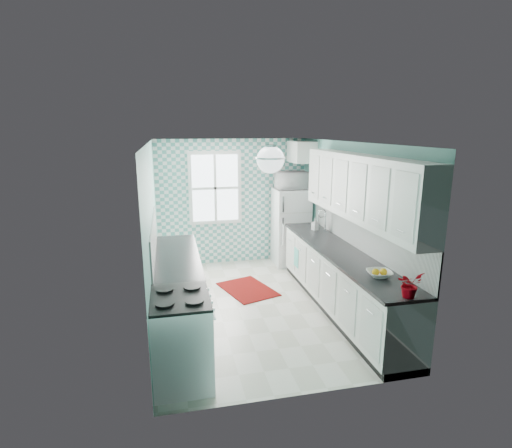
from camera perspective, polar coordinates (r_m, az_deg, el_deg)
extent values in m
cube|color=silver|center=(6.37, 0.05, -11.64)|extent=(3.00, 4.40, 0.02)
cube|color=white|center=(5.76, 0.06, 11.66)|extent=(3.00, 4.40, 0.02)
cube|color=#6BAFA3|center=(8.06, -3.38, 3.17)|extent=(3.00, 0.02, 2.50)
cube|color=#6BAFA3|center=(3.91, 7.20, -8.31)|extent=(3.00, 0.02, 2.50)
cube|color=#6BAFA3|center=(5.81, -14.64, -1.35)|extent=(0.02, 4.40, 2.50)
cube|color=#6BAFA3|center=(6.43, 13.30, 0.15)|extent=(0.02, 4.40, 2.50)
cube|color=teal|center=(8.04, -3.35, 3.14)|extent=(3.00, 0.01, 2.50)
cube|color=white|center=(7.92, -5.86, 5.14)|extent=(1.04, 0.05, 1.44)
cube|color=white|center=(7.90, -5.85, 5.12)|extent=(0.90, 0.02, 1.30)
cube|color=white|center=(6.09, 14.70, -1.21)|extent=(0.02, 3.60, 0.51)
cube|color=white|center=(5.75, -14.41, -2.05)|extent=(0.02, 2.15, 0.51)
cube|color=silver|center=(5.71, 14.66, 5.05)|extent=(0.33, 3.20, 0.90)
cube|color=silver|center=(7.89, 6.49, 10.20)|extent=(0.40, 0.74, 0.40)
cylinder|color=silver|center=(4.99, 2.10, 11.02)|extent=(0.14, 0.14, 0.04)
cylinder|color=silver|center=(4.99, 2.09, 10.21)|extent=(0.02, 0.02, 0.12)
sphere|color=white|center=(5.00, 2.08, 9.18)|extent=(0.34, 0.34, 0.34)
cube|color=white|center=(6.19, 11.89, -8.06)|extent=(0.60, 3.60, 0.90)
cube|color=black|center=(6.03, 11.98, -3.91)|extent=(0.63, 3.60, 0.04)
cube|color=white|center=(5.99, -11.21, -8.80)|extent=(0.60, 2.15, 0.90)
cube|color=black|center=(5.83, -11.27, -4.51)|extent=(0.63, 2.15, 0.04)
cube|color=white|center=(8.03, 4.97, -0.41)|extent=(0.67, 0.63, 1.54)
cube|color=silver|center=(7.66, 5.74, 1.59)|extent=(0.66, 0.01, 0.02)
cube|color=silver|center=(7.53, 3.90, 2.85)|extent=(0.03, 0.03, 0.30)
cube|color=silver|center=(7.65, 3.83, -1.11)|extent=(0.03, 0.03, 0.54)
cube|color=white|center=(4.55, -10.65, -15.77)|extent=(0.63, 0.80, 0.95)
cube|color=black|center=(4.34, -10.92, -10.30)|extent=(0.63, 0.80, 0.03)
cube|color=black|center=(4.54, -6.51, -14.85)|extent=(0.01, 0.53, 0.32)
cube|color=silver|center=(7.01, 8.42, -1.31)|extent=(0.52, 0.44, 0.12)
cylinder|color=silver|center=(7.03, 9.90, 0.36)|extent=(0.02, 0.02, 0.30)
torus|color=silver|center=(6.96, 9.41, 1.85)|extent=(0.16, 0.02, 0.16)
cube|color=maroon|center=(6.94, -1.22, -9.29)|extent=(1.01, 1.20, 0.02)
cube|color=#51AC95|center=(7.08, 5.78, -4.80)|extent=(0.11, 0.21, 0.33)
imported|color=white|center=(5.11, 17.21, -6.80)|extent=(0.34, 0.34, 0.07)
imported|color=#B70827|center=(4.58, 21.10, -8.06)|extent=(0.31, 0.29, 0.29)
imported|color=#9EAEB9|center=(7.12, 8.42, -0.04)|extent=(0.12, 0.12, 0.21)
imported|color=white|center=(7.86, 5.11, 6.24)|extent=(0.63, 0.44, 0.34)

